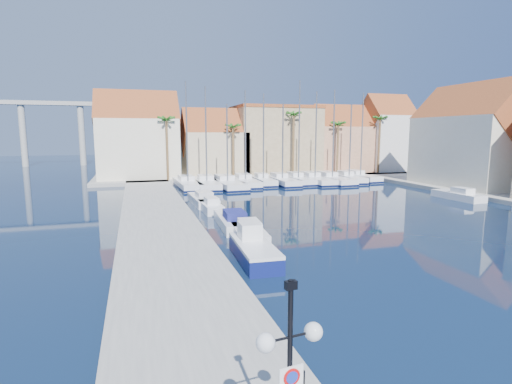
% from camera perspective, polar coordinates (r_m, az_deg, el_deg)
% --- Properties ---
extents(ground, '(260.00, 260.00, 0.00)m').
position_cam_1_polar(ground, '(22.39, 12.91, -11.09)').
color(ground, black).
rests_on(ground, ground).
extents(quay_west, '(6.00, 77.00, 0.50)m').
position_cam_1_polar(quay_west, '(32.57, -13.61, -4.50)').
color(quay_west, gray).
rests_on(quay_west, ground).
extents(shore_north, '(54.00, 16.00, 0.50)m').
position_cam_1_polar(shore_north, '(69.76, 0.38, 2.53)').
color(shore_north, gray).
rests_on(shore_north, ground).
extents(lamp_post, '(1.41, 0.50, 4.17)m').
position_cam_1_polar(lamp_post, '(8.28, 4.89, -21.71)').
color(lamp_post, black).
rests_on(lamp_post, quay_west).
extents(bollard, '(0.20, 0.20, 0.50)m').
position_cam_1_polar(bollard, '(12.05, 6.50, -25.10)').
color(bollard, black).
rests_on(bollard, quay_west).
extents(fishing_boat, '(2.20, 5.86, 2.02)m').
position_cam_1_polar(fishing_boat, '(23.64, -0.35, -8.11)').
color(fishing_boat, navy).
rests_on(fishing_boat, ground).
extents(motorboat_west_0, '(2.51, 6.27, 1.40)m').
position_cam_1_polar(motorboat_west_0, '(28.44, -1.15, -5.60)').
color(motorboat_west_0, white).
rests_on(motorboat_west_0, ground).
extents(motorboat_west_1, '(2.59, 6.99, 1.40)m').
position_cam_1_polar(motorboat_west_1, '(31.88, -3.26, -4.07)').
color(motorboat_west_1, white).
rests_on(motorboat_west_1, ground).
extents(motorboat_west_2, '(1.75, 5.09, 1.40)m').
position_cam_1_polar(motorboat_west_2, '(38.27, -6.49, -2.01)').
color(motorboat_west_2, white).
rests_on(motorboat_west_2, ground).
extents(motorboat_west_3, '(2.39, 6.88, 1.40)m').
position_cam_1_polar(motorboat_west_3, '(42.40, -7.57, -1.01)').
color(motorboat_west_3, white).
rests_on(motorboat_west_3, ground).
extents(motorboat_east_1, '(2.21, 6.19, 1.40)m').
position_cam_1_polar(motorboat_east_1, '(50.25, 26.95, -0.38)').
color(motorboat_east_1, white).
rests_on(motorboat_east_1, ground).
extents(sailboat_0, '(3.13, 10.29, 14.08)m').
position_cam_1_polar(sailboat_0, '(55.09, -9.79, 1.21)').
color(sailboat_0, white).
rests_on(sailboat_0, ground).
extents(sailboat_1, '(3.52, 11.10, 13.50)m').
position_cam_1_polar(sailboat_1, '(55.41, -7.10, 1.28)').
color(sailboat_1, white).
rests_on(sailboat_1, ground).
extents(sailboat_2, '(3.67, 11.75, 11.23)m').
position_cam_1_polar(sailboat_2, '(55.19, -4.27, 1.27)').
color(sailboat_2, white).
rests_on(sailboat_2, ground).
extents(sailboat_3, '(3.16, 10.32, 13.22)m').
position_cam_1_polar(sailboat_3, '(56.89, -1.64, 1.54)').
color(sailboat_3, white).
rests_on(sailboat_3, ground).
extents(sailboat_4, '(2.53, 8.40, 12.86)m').
position_cam_1_polar(sailboat_4, '(57.87, 0.93, 1.69)').
color(sailboat_4, white).
rests_on(sailboat_4, ground).
extents(sailboat_5, '(2.61, 9.78, 11.52)m').
position_cam_1_polar(sailboat_5, '(58.13, 3.60, 1.66)').
color(sailboat_5, white).
rests_on(sailboat_5, ground).
extents(sailboat_6, '(2.49, 9.11, 14.83)m').
position_cam_1_polar(sailboat_6, '(59.62, 5.88, 1.86)').
color(sailboat_6, white).
rests_on(sailboat_6, ground).
extents(sailboat_7, '(3.08, 10.75, 13.33)m').
position_cam_1_polar(sailboat_7, '(60.27, 8.16, 1.84)').
color(sailboat_7, white).
rests_on(sailboat_7, ground).
extents(sailboat_8, '(3.27, 11.00, 13.60)m').
position_cam_1_polar(sailboat_8, '(60.96, 10.55, 1.85)').
color(sailboat_8, white).
rests_on(sailboat_8, ground).
extents(sailboat_9, '(3.17, 9.25, 11.63)m').
position_cam_1_polar(sailboat_9, '(62.84, 12.95, 1.98)').
color(sailboat_9, white).
rests_on(sailboat_9, ground).
extents(sailboat_10, '(3.01, 9.37, 13.42)m').
position_cam_1_polar(sailboat_10, '(64.88, 14.42, 2.14)').
color(sailboat_10, white).
rests_on(sailboat_10, ground).
extents(building_0, '(12.30, 9.00, 13.50)m').
position_cam_1_polar(building_0, '(65.24, -16.50, 7.30)').
color(building_0, beige).
rests_on(building_0, shore_north).
extents(building_1, '(10.30, 8.00, 11.00)m').
position_cam_1_polar(building_1, '(66.49, -5.99, 6.56)').
color(building_1, '#C4AB8A').
rests_on(building_1, shore_north).
extents(building_2, '(14.20, 10.20, 11.50)m').
position_cam_1_polar(building_2, '(70.35, 2.74, 7.48)').
color(building_2, '#98805D').
rests_on(building_2, shore_north).
extents(building_3, '(10.30, 8.00, 12.00)m').
position_cam_1_polar(building_3, '(74.37, 11.81, 7.05)').
color(building_3, tan).
rests_on(building_3, shore_north).
extents(building_4, '(8.30, 8.00, 14.00)m').
position_cam_1_polar(building_4, '(78.25, 18.03, 7.69)').
color(building_4, silver).
rests_on(building_4, shore_north).
extents(building_6, '(9.00, 14.30, 13.50)m').
position_cam_1_polar(building_6, '(60.06, 28.54, 6.57)').
color(building_6, beige).
rests_on(building_6, shore_east).
extents(palm_0, '(2.60, 2.60, 10.15)m').
position_cam_1_polar(palm_0, '(60.44, -12.70, 9.81)').
color(palm_0, brown).
rests_on(palm_0, shore_north).
extents(palm_1, '(2.60, 2.60, 9.15)m').
position_cam_1_polar(palm_1, '(62.00, -3.30, 9.08)').
color(palm_1, brown).
rests_on(palm_1, shore_north).
extents(palm_2, '(2.60, 2.60, 11.15)m').
position_cam_1_polar(palm_2, '(65.15, 5.41, 10.68)').
color(palm_2, brown).
rests_on(palm_2, shore_north).
extents(palm_3, '(2.60, 2.60, 9.65)m').
position_cam_1_polar(palm_3, '(68.54, 11.68, 9.25)').
color(palm_3, brown).
rests_on(palm_3, shore_north).
extents(palm_4, '(2.60, 2.60, 10.65)m').
position_cam_1_polar(palm_4, '(72.72, 17.32, 9.73)').
color(palm_4, brown).
rests_on(palm_4, shore_north).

